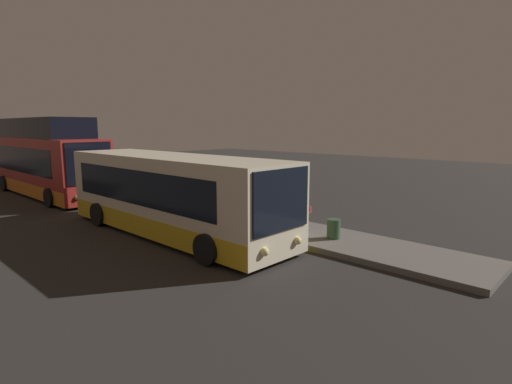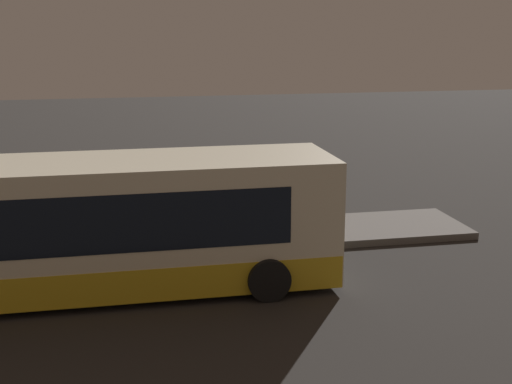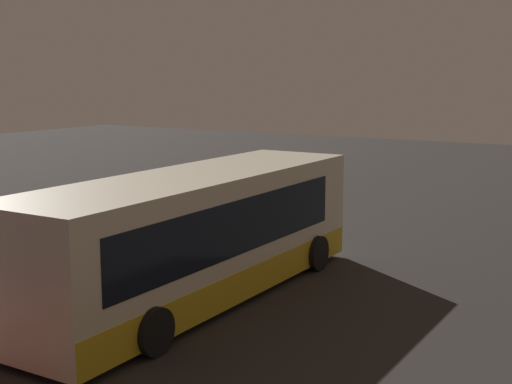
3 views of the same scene
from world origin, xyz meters
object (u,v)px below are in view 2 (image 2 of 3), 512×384
at_px(passenger_boarding, 206,196).
at_px(passenger_waiting, 251,202).
at_px(sign_post, 41,193).
at_px(trash_bin, 288,219).
at_px(bus_lead, 95,228).
at_px(suitcase, 191,216).
at_px(passenger_with_bags, 167,196).

bearing_deg(passenger_boarding, passenger_waiting, -69.30).
xyz_separation_m(sign_post, trash_bin, (6.27, 0.20, -1.07)).
bearing_deg(sign_post, passenger_boarding, 8.83).
height_order(bus_lead, trash_bin, bus_lead).
relative_size(passenger_waiting, sign_post, 0.77).
distance_m(passenger_boarding, suitcase, 0.78).
height_order(passenger_with_bags, suitcase, passenger_with_bags).
distance_m(passenger_boarding, trash_bin, 2.30).
distance_m(bus_lead, passenger_boarding, 4.38).
bearing_deg(suitcase, trash_bin, -15.98).
relative_size(passenger_waiting, suitcase, 1.77).
height_order(suitcase, sign_post, sign_post).
height_order(passenger_with_bags, trash_bin, passenger_with_bags).
height_order(suitcase, trash_bin, suitcase).
bearing_deg(bus_lead, trash_bin, 30.31).
xyz_separation_m(passenger_waiting, suitcase, (-1.47, 1.02, -0.55)).
bearing_deg(bus_lead, suitcase, 56.09).
bearing_deg(passenger_with_bags, suitcase, 25.67).
distance_m(passenger_with_bags, trash_bin, 3.31).
distance_m(passenger_boarding, passenger_waiting, 1.31).
bearing_deg(trash_bin, passenger_with_bags, 165.99).
bearing_deg(passenger_with_bags, sign_post, -131.06).
bearing_deg(passenger_waiting, trash_bin, 12.74).
relative_size(passenger_with_bags, suitcase, 1.80).
relative_size(bus_lead, passenger_waiting, 6.02).
bearing_deg(passenger_boarding, sign_post, 153.23).
distance_m(passenger_waiting, trash_bin, 1.25).
relative_size(passenger_with_bags, sign_post, 0.79).
xyz_separation_m(bus_lead, suitcase, (2.44, 3.64, -0.86)).
bearing_deg(bus_lead, passenger_with_bags, 63.74).
xyz_separation_m(passenger_waiting, passenger_with_bags, (-2.09, 1.08, 0.01)).
relative_size(passenger_boarding, sign_post, 0.80).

